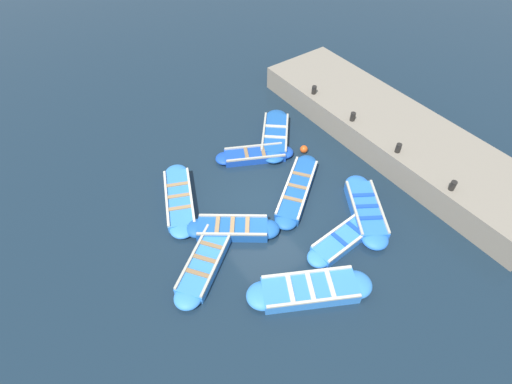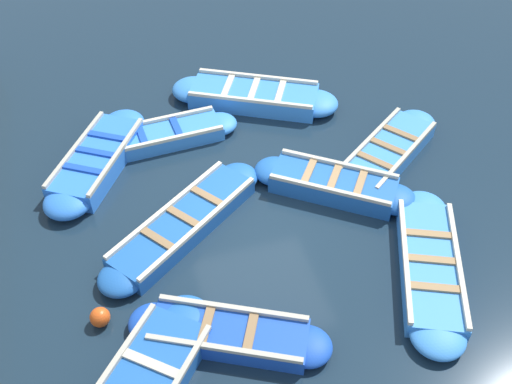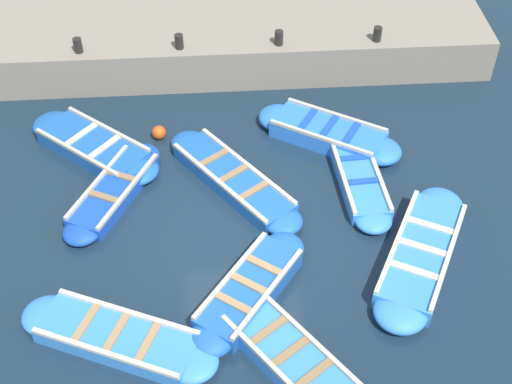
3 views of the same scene
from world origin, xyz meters
name	(u,v)px [view 3 (image 3 of 3)]	position (x,y,z in m)	size (l,w,h in m)	color
ground_plane	(242,238)	(0.00, 0.00, 0.00)	(120.00, 120.00, 0.00)	#162838
boat_stern_in	(328,134)	(-2.77, 2.05, 0.19)	(2.53, 3.31, 0.45)	blue
boat_end_of_row	(249,291)	(1.42, 0.05, 0.19)	(2.98, 2.48, 0.43)	#1E59AD
boat_far_corner	(421,255)	(0.81, 3.27, 0.19)	(3.77, 2.60, 0.44)	#3884E0
boat_bow_out	(114,192)	(-1.31, -2.52, 0.15)	(3.11, 2.05, 0.35)	#1947B7
boat_outer_left	(290,358)	(2.81, 0.63, 0.16)	(3.22, 2.67, 0.38)	#3884E0
boat_alongside	(118,338)	(2.22, -2.20, 0.15)	(2.22, 3.62, 0.35)	#3884E0
boat_mid_row	(233,180)	(-1.48, -0.10, 0.16)	(3.55, 2.90, 0.38)	#1E59AD
boat_centre	(358,175)	(-1.45, 2.48, 0.15)	(3.37, 0.97, 0.36)	#3884E0
boat_tucked	(94,147)	(-2.73, -3.05, 0.16)	(2.96, 3.25, 0.38)	#1E59AD
quay_wall	(228,34)	(-6.47, 0.00, 0.52)	(3.47, 12.67, 1.04)	gray
bollard_north	(78,45)	(-5.08, -3.47, 1.22)	(0.20, 0.20, 0.35)	black
bollard_mid_north	(179,42)	(-5.08, -1.16, 1.22)	(0.20, 0.20, 0.35)	black
bollard_mid_south	(279,38)	(-5.08, 1.16, 1.22)	(0.20, 0.20, 0.35)	black
bollard_south	(377,34)	(-5.08, 3.47, 1.22)	(0.20, 0.20, 0.35)	black
buoy_orange_near	(159,132)	(-3.12, -1.66, 0.16)	(0.31, 0.31, 0.31)	#E05119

